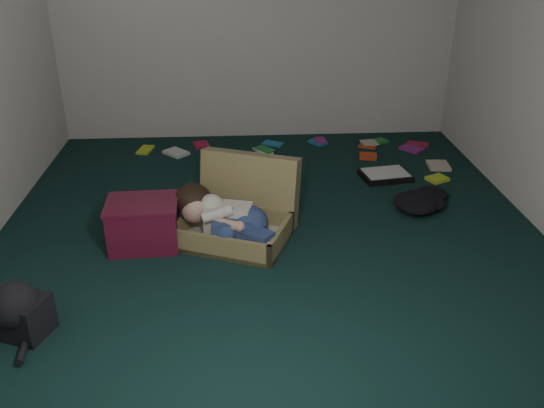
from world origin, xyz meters
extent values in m
plane|color=black|center=(0.00, 0.00, 0.00)|extent=(4.50, 4.50, 0.00)
plane|color=silver|center=(0.00, 2.25, 1.30)|extent=(4.50, 0.00, 4.50)
plane|color=silver|center=(0.00, -2.25, 1.30)|extent=(4.50, 0.00, 4.50)
cube|color=olive|center=(-0.27, -0.03, 0.09)|extent=(0.89, 0.77, 0.17)
cube|color=beige|center=(-0.27, -0.03, 0.04)|extent=(0.81, 0.69, 0.02)
cube|color=olive|center=(-0.14, 0.29, 0.27)|extent=(0.78, 0.49, 0.55)
cube|color=silver|center=(-0.30, -0.04, 0.18)|extent=(0.35, 0.25, 0.23)
sphere|color=tan|center=(-0.53, 0.02, 0.24)|extent=(0.20, 0.20, 0.20)
ellipsoid|color=black|center=(-0.55, 0.09, 0.28)|extent=(0.27, 0.28, 0.23)
ellipsoid|color=navy|center=(-0.15, -0.09, 0.18)|extent=(0.25, 0.28, 0.23)
cube|color=navy|center=(-0.27, -0.17, 0.17)|extent=(0.28, 0.14, 0.15)
cube|color=navy|center=(-0.12, -0.24, 0.14)|extent=(0.28, 0.26, 0.12)
sphere|color=white|center=(-0.02, -0.25, 0.12)|extent=(0.12, 0.12, 0.12)
sphere|color=white|center=(-0.05, -0.31, 0.11)|extent=(0.11, 0.11, 0.11)
cylinder|color=tan|center=(-0.30, -0.19, 0.23)|extent=(0.20, 0.13, 0.07)
cube|color=#571127|center=(-0.89, -0.04, 0.16)|extent=(0.48, 0.38, 0.31)
cube|color=#571127|center=(-0.89, -0.04, 0.32)|extent=(0.51, 0.41, 0.02)
cube|color=black|center=(1.09, 1.03, 0.03)|extent=(0.46, 0.38, 0.05)
cube|color=white|center=(1.09, 1.03, 0.06)|extent=(0.42, 0.33, 0.01)
cube|color=#C0DC26|center=(-1.15, 1.85, 0.01)|extent=(0.19, 0.14, 0.02)
cube|color=#AB1637|center=(-0.59, 1.95, 0.01)|extent=(0.24, 0.23, 0.02)
cube|color=white|center=(0.03, 1.75, 0.01)|extent=(0.19, 0.23, 0.02)
cube|color=teal|center=(0.61, 1.95, 0.01)|extent=(0.20, 0.23, 0.02)
cube|color=red|center=(1.12, 1.86, 0.01)|extent=(0.24, 0.22, 0.02)
cube|color=#227F35|center=(1.25, 1.95, 0.01)|extent=(0.20, 0.16, 0.02)
cube|color=#892277|center=(1.52, 1.70, 0.01)|extent=(0.24, 0.24, 0.02)
cube|color=beige|center=(1.65, 1.25, 0.01)|extent=(0.18, 0.22, 0.02)
cube|color=#C0DC26|center=(1.54, 0.95, 0.01)|extent=(0.21, 0.24, 0.02)
cube|color=#AB1637|center=(1.63, 1.85, 0.01)|extent=(0.24, 0.22, 0.02)
cube|color=white|center=(-0.83, 1.74, 0.01)|extent=(0.22, 0.18, 0.02)
cube|color=teal|center=(0.14, 1.95, 0.01)|extent=(0.24, 0.24, 0.02)
cube|color=red|center=(1.04, 1.52, 0.01)|extent=(0.16, 0.21, 0.02)
camera|label=1|loc=(-0.22, -3.62, 2.06)|focal=38.00mm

